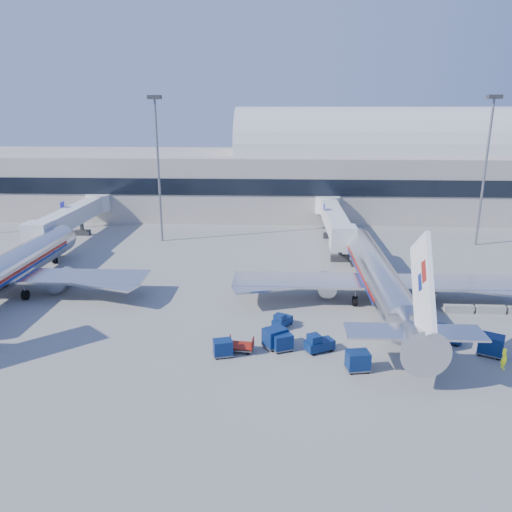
# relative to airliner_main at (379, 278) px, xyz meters

# --- Properties ---
(ground) EXTENTS (260.00, 260.00, 0.00)m
(ground) POSITION_rel_airliner_main_xyz_m (-10.00, -4.51, -2.93)
(ground) COLOR gray
(ground) RESTS_ON ground
(terminal) EXTENTS (170.00, 28.15, 21.00)m
(terminal) POSITION_rel_airliner_main_xyz_m (-23.60, 51.46, 4.60)
(terminal) COLOR #B2AA9E
(terminal) RESTS_ON ground
(airliner_main) EXTENTS (32.00, 37.26, 12.07)m
(airliner_main) POSITION_rel_airliner_main_xyz_m (0.00, 0.00, 0.00)
(airliner_main) COLOR silver
(airliner_main) RESTS_ON ground
(airliner_mid) EXTENTS (32.00, 37.26, 12.07)m
(airliner_mid) POSITION_rel_airliner_main_xyz_m (-42.00, 0.00, 0.00)
(airliner_mid) COLOR silver
(airliner_mid) RESTS_ON ground
(jetbridge_near) EXTENTS (4.40, 27.50, 6.25)m
(jetbridge_near) POSITION_rel_airliner_main_xyz_m (-2.40, 26.30, 1.00)
(jetbridge_near) COLOR silver
(jetbridge_near) RESTS_ON ground
(jetbridge_mid) EXTENTS (4.40, 27.50, 6.25)m
(jetbridge_mid) POSITION_rel_airliner_main_xyz_m (-44.40, 26.30, 1.00)
(jetbridge_mid) COLOR silver
(jetbridge_mid) RESTS_ON ground
(mast_west) EXTENTS (2.00, 1.20, 22.60)m
(mast_west) POSITION_rel_airliner_main_xyz_m (-30.00, 25.49, 11.87)
(mast_west) COLOR slate
(mast_west) RESTS_ON ground
(mast_east) EXTENTS (2.00, 1.20, 22.60)m
(mast_east) POSITION_rel_airliner_main_xyz_m (20.00, 25.49, 11.87)
(mast_east) COLOR slate
(mast_east) RESTS_ON ground
(barrier_near) EXTENTS (3.00, 0.55, 0.90)m
(barrier_near) POSITION_rel_airliner_main_xyz_m (8.00, -2.51, -2.48)
(barrier_near) COLOR #9E9E96
(barrier_near) RESTS_ON ground
(barrier_mid) EXTENTS (3.00, 0.55, 0.90)m
(barrier_mid) POSITION_rel_airliner_main_xyz_m (11.30, -2.51, -2.48)
(barrier_mid) COLOR #9E9E96
(barrier_mid) RESTS_ON ground
(tug_lead) EXTENTS (2.85, 2.29, 1.66)m
(tug_lead) POSITION_rel_airliner_main_xyz_m (-7.33, -11.88, -2.17)
(tug_lead) COLOR #0A2050
(tug_lead) RESTS_ON ground
(tug_right) EXTENTS (2.80, 1.86, 1.67)m
(tug_right) POSITION_rel_airliner_main_xyz_m (4.39, -9.56, -2.16)
(tug_right) COLOR #0A2050
(tug_right) RESTS_ON ground
(tug_left) EXTENTS (2.15, 2.51, 1.47)m
(tug_left) POSITION_rel_airliner_main_xyz_m (-10.57, -6.92, -2.26)
(tug_left) COLOR #0A2050
(tug_left) RESTS_ON ground
(cart_train_a) EXTENTS (2.15, 1.93, 1.55)m
(cart_train_a) POSITION_rel_airliner_main_xyz_m (-10.53, -11.85, -2.10)
(cart_train_a) COLOR #0A2050
(cart_train_a) RESTS_ON ground
(cart_train_b) EXTENTS (2.55, 2.43, 1.79)m
(cart_train_b) POSITION_rel_airliner_main_xyz_m (-11.20, -11.23, -1.97)
(cart_train_b) COLOR #0A2050
(cart_train_b) RESTS_ON ground
(cart_train_c) EXTENTS (1.97, 1.68, 1.49)m
(cart_train_c) POSITION_rel_airliner_main_xyz_m (-15.67, -13.20, -2.13)
(cart_train_c) COLOR #0A2050
(cart_train_c) RESTS_ON ground
(cart_solo_near) EXTENTS (2.13, 1.76, 1.68)m
(cart_solo_near) POSITION_rel_airliner_main_xyz_m (-4.36, -15.12, -2.03)
(cart_solo_near) COLOR #0A2050
(cart_solo_near) RESTS_ON ground
(cart_solo_far) EXTENTS (2.59, 2.39, 1.84)m
(cart_solo_far) POSITION_rel_airliner_main_xyz_m (7.60, -11.84, -1.95)
(cart_solo_far) COLOR #0A2050
(cart_solo_far) RESTS_ON ground
(cart_open_red) EXTENTS (2.35, 1.77, 0.59)m
(cart_open_red) POSITION_rel_airliner_main_xyz_m (-14.17, -12.19, -2.50)
(cart_open_red) COLOR slate
(cart_open_red) RESTS_ON ground
(ramp_worker) EXTENTS (0.51, 0.71, 1.83)m
(ramp_worker) POSITION_rel_airliner_main_xyz_m (7.74, -14.18, -2.01)
(ramp_worker) COLOR #D3F219
(ramp_worker) RESTS_ON ground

